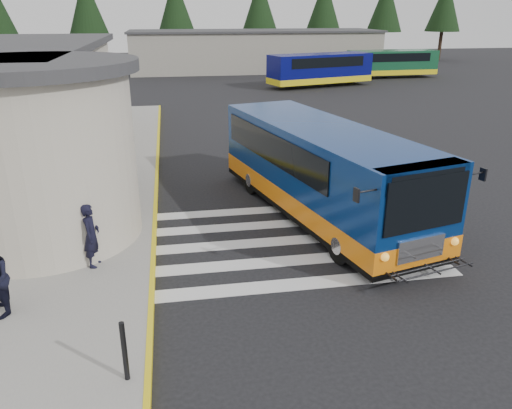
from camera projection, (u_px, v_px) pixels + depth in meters
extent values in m
plane|color=black|center=(292.00, 229.00, 14.94)|extent=(140.00, 140.00, 0.00)
cube|color=gray|center=(10.00, 198.00, 17.16)|extent=(10.00, 34.00, 0.15)
cube|color=yellow|center=(156.00, 190.00, 17.94)|extent=(0.12, 34.00, 0.16)
cylinder|color=#BBB39E|center=(37.00, 158.00, 13.42)|extent=(5.20, 5.20, 4.50)
cylinder|color=#38383A|center=(22.00, 66.00, 12.55)|extent=(5.80, 5.80, 0.30)
cube|color=black|center=(86.00, 154.00, 18.05)|extent=(0.08, 1.20, 2.20)
cube|color=#38383A|center=(96.00, 118.00, 17.66)|extent=(1.20, 1.80, 0.12)
cube|color=silver|center=(303.00, 284.00, 11.92)|extent=(8.00, 0.55, 0.01)
cube|color=silver|center=(291.00, 261.00, 13.02)|extent=(8.00, 0.55, 0.01)
cube|color=silver|center=(281.00, 241.00, 14.13)|extent=(8.00, 0.55, 0.01)
cube|color=silver|center=(273.00, 224.00, 15.23)|extent=(8.00, 0.55, 0.01)
cube|color=silver|center=(265.00, 210.00, 16.33)|extent=(8.00, 0.55, 0.01)
cube|color=gray|center=(255.00, 51.00, 53.74)|extent=(26.00, 8.00, 4.00)
cube|color=#38383A|center=(255.00, 31.00, 52.97)|extent=(26.40, 8.40, 0.20)
cylinder|color=black|center=(1.00, 51.00, 56.72)|extent=(0.44, 0.44, 3.60)
cylinder|color=black|center=(92.00, 50.00, 58.30)|extent=(0.44, 0.44, 3.60)
cone|color=black|center=(86.00, 4.00, 56.49)|extent=(4.40, 4.40, 6.40)
cylinder|color=black|center=(178.00, 49.00, 59.89)|extent=(0.44, 0.44, 3.60)
cone|color=black|center=(175.00, 4.00, 58.07)|extent=(4.40, 4.40, 6.40)
cylinder|color=black|center=(260.00, 48.00, 61.47)|extent=(0.44, 0.44, 3.60)
cone|color=black|center=(260.00, 4.00, 59.66)|extent=(4.40, 4.40, 6.40)
cylinder|color=black|center=(322.00, 47.00, 62.74)|extent=(0.44, 0.44, 3.60)
cone|color=black|center=(324.00, 5.00, 60.93)|extent=(4.40, 4.40, 6.40)
cylinder|color=black|center=(382.00, 47.00, 64.01)|extent=(0.44, 0.44, 3.60)
cone|color=black|center=(386.00, 5.00, 62.19)|extent=(4.40, 4.40, 6.40)
cylinder|color=black|center=(440.00, 46.00, 65.28)|extent=(0.44, 0.44, 3.60)
cone|color=black|center=(445.00, 5.00, 63.46)|extent=(4.40, 4.40, 6.40)
cube|color=navy|center=(321.00, 165.00, 15.44)|extent=(4.73, 9.65, 2.43)
cube|color=orange|center=(319.00, 193.00, 15.77)|extent=(4.76, 9.69, 0.58)
cube|color=black|center=(319.00, 203.00, 15.90)|extent=(4.75, 9.68, 0.23)
cube|color=black|center=(427.00, 204.00, 11.30)|extent=(2.22, 0.60, 1.29)
cube|color=silver|center=(421.00, 249.00, 11.71)|extent=(1.32, 0.38, 0.57)
cube|color=black|center=(271.00, 148.00, 15.48)|extent=(1.66, 6.64, 0.93)
cube|color=black|center=(343.00, 140.00, 16.45)|extent=(1.66, 6.64, 0.93)
cylinder|color=black|center=(342.00, 245.00, 12.77)|extent=(0.54, 1.04, 0.99)
cylinder|color=black|center=(413.00, 230.00, 13.62)|extent=(0.54, 1.04, 0.99)
cylinder|color=black|center=(253.00, 180.00, 17.72)|extent=(0.54, 1.04, 0.99)
cylinder|color=black|center=(309.00, 172.00, 18.57)|extent=(0.54, 1.04, 0.99)
cube|color=black|center=(356.00, 195.00, 10.63)|extent=(0.09, 0.19, 0.31)
cube|color=black|center=(483.00, 174.00, 11.98)|extent=(0.09, 0.19, 0.31)
imported|color=black|center=(91.00, 235.00, 12.21)|extent=(0.48, 0.65, 1.63)
cylinder|color=black|center=(124.00, 351.00, 8.43)|extent=(0.09, 0.09, 1.15)
cube|color=#070A56|center=(320.00, 68.00, 42.49)|extent=(9.38, 4.92, 2.31)
cube|color=yellow|center=(320.00, 79.00, 42.83)|extent=(9.41, 4.95, 0.50)
cube|color=black|center=(320.00, 61.00, 42.29)|extent=(7.46, 4.41, 0.80)
cube|color=#13492B|center=(392.00, 62.00, 48.23)|extent=(8.60, 2.74, 2.17)
cube|color=yellow|center=(391.00, 71.00, 48.55)|extent=(8.62, 2.77, 0.47)
cube|color=black|center=(393.00, 56.00, 48.05)|extent=(6.71, 2.70, 0.76)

